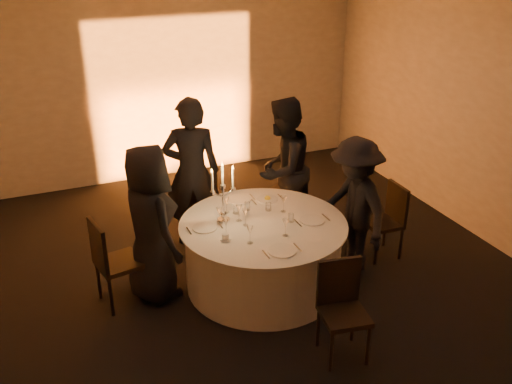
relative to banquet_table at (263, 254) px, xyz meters
name	(u,v)px	position (x,y,z in m)	size (l,w,h in m)	color
floor	(263,284)	(0.00, 0.00, -0.38)	(7.00, 7.00, 0.00)	black
ceiling	(265,4)	(0.00, 0.00, 2.62)	(7.00, 7.00, 0.00)	silver
wall_back	(173,81)	(0.00, 3.50, 1.12)	(7.00, 7.00, 0.00)	#ADA7A0
wall_right	(494,124)	(3.00, 0.00, 1.12)	(7.00, 7.00, 0.00)	#ADA7A0
uplighter_fixture	(183,176)	(0.00, 3.20, -0.33)	(0.25, 0.12, 0.10)	black
banquet_table	(263,254)	(0.00, 0.00, 0.00)	(1.80, 1.80, 0.77)	black
chair_left	(111,258)	(-1.58, 0.27, 0.17)	(0.50, 0.50, 0.98)	black
chair_back_left	(201,200)	(-0.28, 1.32, 0.12)	(0.46, 0.46, 0.90)	black
chair_back_right	(286,190)	(0.86, 1.22, 0.11)	(0.53, 0.53, 0.88)	black
chair_right	(388,217)	(1.64, 0.03, 0.12)	(0.40, 0.40, 0.90)	black
chair_front	(342,303)	(0.23, -1.28, 0.14)	(0.47, 0.47, 0.93)	black
guest_left	(150,224)	(-1.14, 0.29, 0.47)	(0.83, 0.54, 1.71)	black
guest_back_left	(192,172)	(-0.41, 1.24, 0.56)	(0.69, 0.45, 1.88)	black
guest_back_right	(282,169)	(0.68, 0.98, 0.52)	(0.88, 0.69, 1.81)	black
guest_right	(354,206)	(1.08, -0.07, 0.42)	(1.03, 0.59, 1.60)	black
plate_left	(205,228)	(-0.61, 0.13, 0.39)	(0.36, 0.26, 0.01)	white
plate_back_left	(239,199)	(-0.03, 0.64, 0.39)	(0.36, 0.29, 0.01)	white
plate_back_right	(267,198)	(0.27, 0.51, 0.40)	(0.35, 0.25, 0.08)	white
plate_right	(312,220)	(0.51, -0.15, 0.39)	(0.36, 0.27, 0.01)	white
plate_front	(282,251)	(-0.06, -0.61, 0.39)	(0.36, 0.28, 0.01)	white
coffee_cup	(225,237)	(-0.49, -0.17, 0.42)	(0.11, 0.11, 0.07)	white
candelabra	(223,201)	(-0.37, 0.22, 0.62)	(0.28, 0.14, 0.68)	silver
wine_glass_a	(226,201)	(-0.27, 0.38, 0.52)	(0.07, 0.07, 0.19)	white
wine_glass_b	(284,200)	(0.31, 0.17, 0.52)	(0.07, 0.07, 0.19)	white
wine_glass_c	(245,214)	(-0.19, 0.03, 0.52)	(0.07, 0.07, 0.19)	white
wine_glass_d	(239,209)	(-0.22, 0.15, 0.52)	(0.07, 0.07, 0.19)	white
wine_glass_e	(286,224)	(0.10, -0.34, 0.52)	(0.07, 0.07, 0.19)	white
wine_glass_f	(226,223)	(-0.45, -0.08, 0.52)	(0.07, 0.07, 0.19)	white
wine_glass_g	(250,231)	(-0.29, -0.34, 0.52)	(0.07, 0.07, 0.19)	white
wine_glass_h	(219,212)	(-0.43, 0.16, 0.52)	(0.07, 0.07, 0.19)	white
tumbler_a	(247,206)	(-0.04, 0.36, 0.43)	(0.07, 0.07, 0.09)	white
tumbler_b	(291,218)	(0.29, -0.08, 0.43)	(0.07, 0.07, 0.09)	white
tumbler_c	(268,207)	(0.17, 0.26, 0.43)	(0.07, 0.07, 0.09)	white
tumbler_d	(236,210)	(-0.19, 0.33, 0.43)	(0.07, 0.07, 0.09)	white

